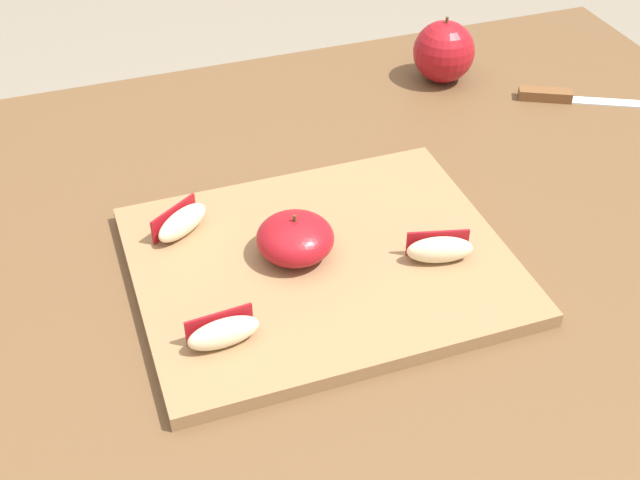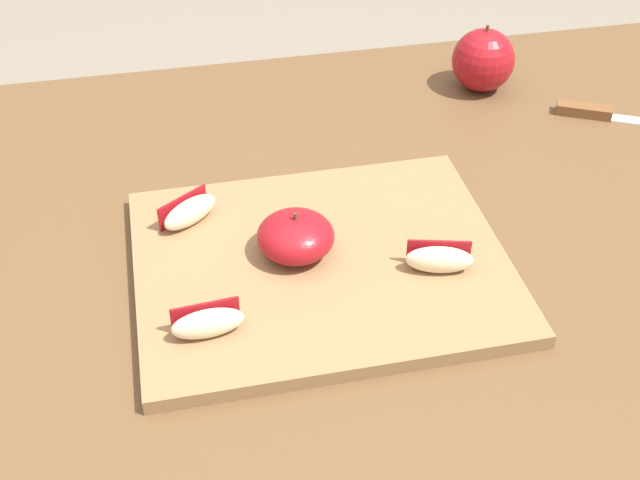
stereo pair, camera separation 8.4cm
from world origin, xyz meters
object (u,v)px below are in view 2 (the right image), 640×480
at_px(cutting_board, 320,261).
at_px(apple_half_skin_up, 296,236).
at_px(apple_wedge_back, 189,212).
at_px(apple_wedge_near_knife, 439,259).
at_px(whole_apple_red_delicious, 483,60).
at_px(paring_knife, 595,112).
at_px(apple_wedge_left, 208,323).

distance_m(cutting_board, apple_half_skin_up, 0.04).
height_order(cutting_board, apple_wedge_back, apple_wedge_back).
xyz_separation_m(apple_wedge_near_knife, whole_apple_red_delicious, (0.18, 0.37, 0.01)).
height_order(apple_half_skin_up, whole_apple_red_delicious, whole_apple_red_delicious).
height_order(apple_wedge_near_knife, apple_wedge_back, same).
distance_m(cutting_board, apple_wedge_back, 0.15).
bearing_deg(apple_wedge_back, paring_knife, 14.43).
bearing_deg(apple_half_skin_up, apple_wedge_back, 144.43).
bearing_deg(paring_knife, cutting_board, -151.97).
bearing_deg(apple_wedge_back, whole_apple_red_delicious, 30.00).
bearing_deg(paring_knife, apple_half_skin_up, -154.18).
distance_m(apple_wedge_near_knife, apple_wedge_back, 0.27).
xyz_separation_m(apple_wedge_left, paring_knife, (0.53, 0.31, -0.02)).
relative_size(apple_half_skin_up, apple_wedge_near_knife, 1.12).
relative_size(apple_wedge_back, paring_knife, 0.44).
bearing_deg(apple_wedge_near_knife, apple_wedge_left, -169.96).
bearing_deg(paring_knife, apple_wedge_left, -150.08).
bearing_deg(apple_wedge_near_knife, paring_knife, 41.39).
bearing_deg(cutting_board, apple_half_skin_up, 157.51).
height_order(apple_half_skin_up, apple_wedge_left, apple_half_skin_up).
bearing_deg(paring_knife, whole_apple_red_delicious, 139.23).
height_order(apple_wedge_back, paring_knife, apple_wedge_back).
xyz_separation_m(apple_wedge_near_knife, apple_wedge_left, (-0.23, -0.04, 0.00)).
relative_size(apple_half_skin_up, apple_wedge_left, 1.15).
distance_m(cutting_board, apple_wedge_near_knife, 0.12).
distance_m(apple_wedge_near_knife, apple_wedge_left, 0.24).
bearing_deg(apple_wedge_back, apple_wedge_near_knife, -28.89).
xyz_separation_m(apple_half_skin_up, paring_knife, (0.43, 0.21, -0.03)).
height_order(cutting_board, apple_half_skin_up, apple_half_skin_up).
bearing_deg(apple_half_skin_up, cutting_board, -22.49).
height_order(apple_wedge_near_knife, paring_knife, apple_wedge_near_knife).
bearing_deg(whole_apple_red_delicious, apple_wedge_near_knife, -116.41).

